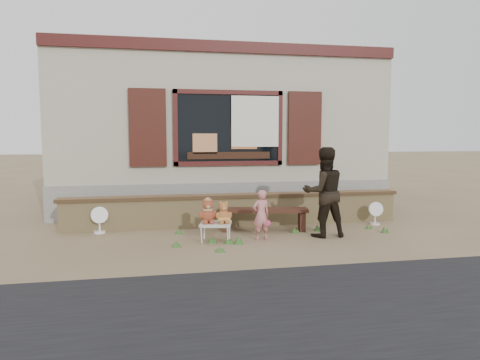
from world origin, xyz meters
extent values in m
plane|color=brown|center=(0.00, 0.00, 0.00)|extent=(80.00, 80.00, 0.00)
cube|color=gray|center=(0.00, 4.50, 2.40)|extent=(8.00, 5.00, 3.20)
cube|color=gray|center=(0.00, 4.50, 0.40)|extent=(8.04, 5.04, 0.80)
cube|color=black|center=(0.00, 1.97, 2.05)|extent=(2.30, 0.04, 1.50)
cube|color=#421513|center=(0.00, 1.95, 2.85)|extent=(2.50, 0.08, 0.10)
cube|color=#421513|center=(0.00, 1.95, 1.25)|extent=(2.50, 0.08, 0.10)
cube|color=#421513|center=(-1.20, 1.95, 2.05)|extent=(0.10, 0.08, 1.70)
cube|color=#421513|center=(1.20, 1.95, 2.05)|extent=(0.10, 0.08, 1.70)
cube|color=black|center=(-1.80, 1.94, 2.05)|extent=(0.80, 0.07, 1.70)
cube|color=black|center=(1.80, 1.94, 2.05)|extent=(0.80, 0.07, 1.70)
cube|color=white|center=(0.60, 1.90, 2.20)|extent=(1.10, 0.02, 1.15)
cube|color=#421513|center=(0.00, 1.98, 3.85)|extent=(8.00, 0.12, 0.25)
cube|color=black|center=(0.00, 1.94, 1.43)|extent=(1.90, 0.06, 0.16)
cube|color=tan|center=(-0.55, 1.94, 1.70)|extent=(0.55, 0.06, 0.45)
cube|color=#E08447|center=(0.35, 1.94, 1.85)|extent=(0.60, 0.06, 0.55)
cube|color=tan|center=(0.00, 1.00, 0.30)|extent=(7.00, 0.30, 0.60)
cube|color=brown|center=(0.00, 1.00, 0.63)|extent=(7.10, 0.36, 0.07)
cube|color=#361C13|center=(0.44, 0.42, 0.41)|extent=(1.77, 0.66, 0.07)
cube|color=#361C13|center=(-0.31, 0.55, 0.18)|extent=(0.16, 0.34, 0.37)
cube|color=#361C13|center=(1.19, 0.29, 0.18)|extent=(0.16, 0.34, 0.37)
cube|color=beige|center=(-0.60, -0.26, 0.31)|extent=(0.64, 0.59, 0.04)
cylinder|color=silver|center=(-0.87, -0.40, 0.15)|extent=(0.03, 0.03, 0.29)
cylinder|color=silver|center=(-0.43, -0.51, 0.15)|extent=(0.03, 0.03, 0.29)
cylinder|color=silver|center=(-0.78, 0.00, 0.15)|extent=(0.03, 0.03, 0.29)
cylinder|color=silver|center=(-0.33, -0.11, 0.15)|extent=(0.03, 0.03, 0.29)
imported|color=#D78182|center=(0.22, -0.29, 0.45)|extent=(0.37, 0.29, 0.91)
imported|color=black|center=(1.42, -0.26, 0.83)|extent=(0.82, 0.65, 1.67)
cylinder|color=white|center=(-2.73, 0.80, 0.02)|extent=(0.22, 0.22, 0.04)
cylinder|color=white|center=(-2.73, 0.80, 0.16)|extent=(0.04, 0.04, 0.28)
cylinder|color=white|center=(-2.73, 0.80, 0.36)|extent=(0.34, 0.18, 0.32)
cylinder|color=silver|center=(2.90, 0.54, 0.02)|extent=(0.21, 0.21, 0.04)
cylinder|color=silver|center=(2.90, 0.54, 0.15)|extent=(0.03, 0.03, 0.26)
cylinder|color=silver|center=(2.90, 0.54, 0.34)|extent=(0.31, 0.14, 0.30)
cone|color=#376026|center=(-1.32, -0.52, 0.05)|extent=(0.15, 0.15, 0.10)
cone|color=#376026|center=(2.55, 0.17, 0.05)|extent=(0.12, 0.12, 0.09)
cone|color=#376026|center=(2.69, -0.21, 0.07)|extent=(0.12, 0.12, 0.13)
cone|color=#376026|center=(-0.25, -0.53, 0.07)|extent=(0.15, 0.15, 0.14)
cone|color=#376026|center=(-0.69, -0.35, 0.06)|extent=(0.14, 0.14, 0.11)
cone|color=#376026|center=(-0.42, -0.47, 0.06)|extent=(0.15, 0.15, 0.13)
cone|color=#376026|center=(1.48, 0.18, 0.07)|extent=(0.14, 0.14, 0.13)
cone|color=#376026|center=(-0.64, -0.97, 0.04)|extent=(0.16, 0.16, 0.08)
cone|color=#376026|center=(0.98, 0.12, 0.05)|extent=(0.15, 0.15, 0.11)
cone|color=#376026|center=(-1.23, 0.43, 0.05)|extent=(0.13, 0.13, 0.11)
camera|label=1|loc=(-1.58, -7.68, 1.86)|focal=32.00mm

